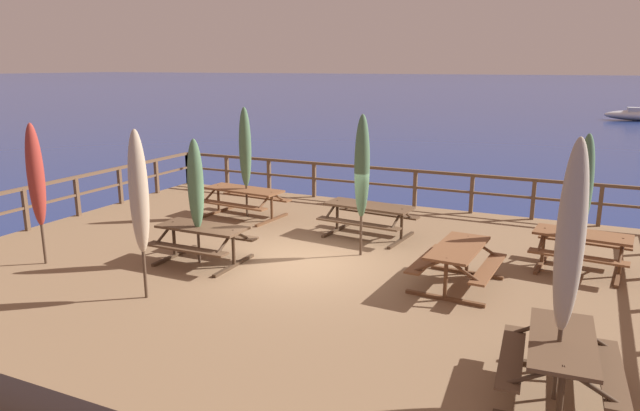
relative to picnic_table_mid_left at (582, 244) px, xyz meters
The scene contains 17 objects.
ground_plane 5.66m from the picnic_table_mid_left, 160.86° to the right, with size 600.00×600.00×0.00m, color navy.
wooden_deck 5.59m from the picnic_table_mid_left, 160.86° to the right, with size 14.60×11.42×0.72m, color #846647.
railing_waterside_far 6.43m from the picnic_table_mid_left, 144.27° to the left, with size 14.40×0.10×1.09m.
railing_side_left 12.50m from the picnic_table_mid_left, behind, with size 0.10×11.22×1.09m.
picnic_table_mid_left is the anchor object (origin of this frame).
picnic_table_mid_right 2.76m from the picnic_table_mid_left, 137.35° to the right, with size 1.50×1.91×0.78m.
picnic_table_back_right 5.01m from the picnic_table_mid_left, 91.38° to the right, with size 1.51×1.81×0.78m.
picnic_table_front_left 8.30m from the picnic_table_mid_left, behind, with size 2.26×1.59×0.78m.
picnic_table_front_right 7.55m from the picnic_table_mid_left, 159.08° to the right, with size 1.84×1.40×0.78m.
picnic_table_back_left 4.64m from the picnic_table_mid_left, behind, with size 2.18×1.60×0.78m.
patio_umbrella_tall_back_right 1.18m from the picnic_table_mid_left, 131.32° to the right, with size 0.32×0.32×2.72m.
patio_umbrella_tall_mid_left 4.57m from the picnic_table_mid_left, 167.75° to the right, with size 0.32×0.32×3.00m.
patio_umbrella_tall_back_left 5.29m from the picnic_table_mid_left, 91.74° to the right, with size 0.32×0.32×3.20m.
patio_umbrella_short_mid 8.35m from the picnic_table_mid_left, behind, with size 0.32×0.32×2.91m.
patio_umbrella_tall_mid_right 7.71m from the picnic_table_mid_left, 158.76° to the right, with size 0.32×0.32×2.56m.
patio_umbrella_short_back 10.84m from the picnic_table_mid_left, 157.31° to the right, with size 0.32×0.32×2.87m.
patio_umbrella_tall_front 8.39m from the picnic_table_mid_left, 145.52° to the right, with size 0.32×0.32×2.95m.
Camera 1 is at (5.14, -10.20, 4.67)m, focal length 32.59 mm.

